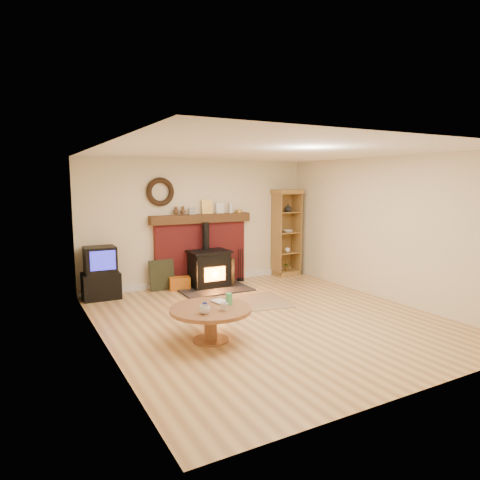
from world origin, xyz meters
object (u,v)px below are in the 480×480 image
wood_stove (210,270)px  coffee_table (211,314)px  tv_unit (101,274)px  curio_cabinet (286,232)px

wood_stove → coffee_table: size_ratio=1.26×
wood_stove → tv_unit: (-2.11, 0.19, 0.09)m
wood_stove → curio_cabinet: (2.06, 0.28, 0.62)m
wood_stove → tv_unit: 2.12m
curio_cabinet → coffee_table: (-3.28, -2.99, -0.61)m
wood_stove → coffee_table: wood_stove is taller
tv_unit → curio_cabinet: curio_cabinet is taller
coffee_table → curio_cabinet: bearing=42.3°
tv_unit → curio_cabinet: size_ratio=0.49×
tv_unit → coffee_table: 3.04m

